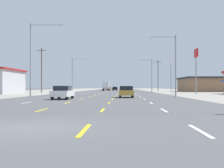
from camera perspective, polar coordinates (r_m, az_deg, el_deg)
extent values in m
plane|color=#4C4C4F|center=(75.19, 0.07, -1.64)|extent=(572.00, 572.00, 0.00)
cube|color=gray|center=(80.08, -17.92, -1.55)|extent=(28.00, 440.00, 0.01)
cube|color=gray|center=(78.23, 18.51, -1.57)|extent=(28.00, 440.00, 0.01)
cube|color=white|center=(25.04, -16.83, -3.63)|extent=(0.14, 2.60, 0.01)
cube|color=white|center=(32.21, -12.44, -2.96)|extent=(0.14, 2.60, 0.01)
cube|color=white|center=(39.51, -9.67, -2.54)|extent=(0.14, 2.60, 0.01)
cube|color=white|center=(46.86, -7.76, -2.24)|extent=(0.14, 2.60, 0.01)
cube|color=white|center=(54.26, -6.37, -2.02)|extent=(0.14, 2.60, 0.01)
cube|color=white|center=(61.68, -5.32, -1.85)|extent=(0.14, 2.60, 0.01)
cube|color=white|center=(69.12, -4.49, -1.72)|extent=(0.14, 2.60, 0.01)
cube|color=white|center=(76.57, -3.83, -1.62)|extent=(0.14, 2.60, 0.01)
cube|color=white|center=(84.03, -3.28, -1.53)|extent=(0.14, 2.60, 0.01)
cube|color=white|center=(91.50, -2.82, -1.46)|extent=(0.14, 2.60, 0.01)
cube|color=white|center=(98.97, -2.43, -1.39)|extent=(0.14, 2.60, 0.01)
cube|color=white|center=(106.45, -2.10, -1.34)|extent=(0.14, 2.60, 0.01)
cube|color=white|center=(113.93, -1.81, -1.29)|extent=(0.14, 2.60, 0.01)
cube|color=white|center=(121.41, -1.55, -1.25)|extent=(0.14, 2.60, 0.01)
cube|color=white|center=(128.89, -1.32, -1.22)|extent=(0.14, 2.60, 0.01)
cube|color=white|center=(136.38, -1.12, -1.19)|extent=(0.14, 2.60, 0.01)
cube|color=white|center=(143.86, -0.94, -1.16)|extent=(0.14, 2.60, 0.01)
cube|color=white|center=(151.35, -0.78, -1.13)|extent=(0.14, 2.60, 0.01)
cube|color=white|center=(158.84, -0.64, -1.11)|extent=(0.14, 2.60, 0.01)
cube|color=white|center=(166.33, -0.50, -1.09)|extent=(0.14, 2.60, 0.01)
cube|color=white|center=(173.82, -0.38, -1.07)|extent=(0.14, 2.60, 0.01)
cube|color=white|center=(181.31, -0.27, -1.05)|extent=(0.14, 2.60, 0.01)
cube|color=white|center=(188.81, -0.17, -1.03)|extent=(0.14, 2.60, 0.01)
cube|color=white|center=(196.30, -0.07, -1.02)|extent=(0.14, 2.60, 0.01)
cube|color=white|center=(203.79, 0.02, -1.00)|extent=(0.14, 2.60, 0.01)
cube|color=white|center=(211.29, 0.10, -0.99)|extent=(0.14, 2.60, 0.01)
cube|color=white|center=(218.78, 0.17, -0.98)|extent=(0.14, 2.60, 0.01)
cube|color=white|center=(226.28, 0.25, -0.97)|extent=(0.14, 2.60, 0.01)
cube|color=yellow|center=(16.85, -13.94, -5.11)|extent=(0.14, 2.60, 0.01)
cube|color=yellow|center=(24.12, -8.93, -3.76)|extent=(0.14, 2.60, 0.01)
cube|color=yellow|center=(31.50, -6.27, -3.03)|extent=(0.14, 2.60, 0.01)
cube|color=yellow|center=(38.93, -4.62, -2.57)|extent=(0.14, 2.60, 0.01)
cube|color=yellow|center=(46.38, -3.50, -2.26)|extent=(0.14, 2.60, 0.01)
cube|color=yellow|center=(53.84, -2.69, -2.03)|extent=(0.14, 2.60, 0.01)
cube|color=yellow|center=(61.32, -2.07, -1.86)|extent=(0.14, 2.60, 0.01)
cube|color=yellow|center=(68.80, -1.60, -1.73)|extent=(0.14, 2.60, 0.01)
cube|color=yellow|center=(76.28, -1.21, -1.62)|extent=(0.14, 2.60, 0.01)
cube|color=yellow|center=(83.77, -0.89, -1.53)|extent=(0.14, 2.60, 0.01)
cube|color=yellow|center=(91.25, -0.63, -1.46)|extent=(0.14, 2.60, 0.01)
cube|color=yellow|center=(98.74, -0.41, -1.40)|extent=(0.14, 2.60, 0.01)
cube|color=yellow|center=(106.23, -0.21, -1.34)|extent=(0.14, 2.60, 0.01)
cube|color=yellow|center=(113.73, -0.05, -1.30)|extent=(0.14, 2.60, 0.01)
cube|color=yellow|center=(121.22, 0.10, -1.25)|extent=(0.14, 2.60, 0.01)
cube|color=yellow|center=(128.72, 0.23, -1.22)|extent=(0.14, 2.60, 0.01)
cube|color=yellow|center=(136.21, 0.35, -1.19)|extent=(0.14, 2.60, 0.01)
cube|color=yellow|center=(143.71, 0.45, -1.16)|extent=(0.14, 2.60, 0.01)
cube|color=yellow|center=(151.20, 0.54, -1.13)|extent=(0.14, 2.60, 0.01)
cube|color=yellow|center=(158.70, 0.63, -1.11)|extent=(0.14, 2.60, 0.01)
cube|color=yellow|center=(166.19, 0.70, -1.09)|extent=(0.14, 2.60, 0.01)
cube|color=yellow|center=(173.69, 0.77, -1.07)|extent=(0.14, 2.60, 0.01)
cube|color=yellow|center=(181.19, 0.84, -1.05)|extent=(0.14, 2.60, 0.01)
cube|color=yellow|center=(188.69, 0.90, -1.03)|extent=(0.14, 2.60, 0.01)
cube|color=yellow|center=(196.18, 0.95, -1.02)|extent=(0.14, 2.60, 0.01)
cube|color=yellow|center=(203.68, 1.00, -1.00)|extent=(0.14, 2.60, 0.01)
cube|color=yellow|center=(211.18, 1.05, -0.99)|extent=(0.14, 2.60, 0.01)
cube|color=yellow|center=(218.68, 1.09, -0.98)|extent=(0.14, 2.60, 0.01)
cube|color=yellow|center=(226.18, 1.13, -0.97)|extent=(0.14, 2.60, 0.01)
cube|color=yellow|center=(8.81, -5.60, -9.25)|extent=(0.14, 2.60, 0.01)
cube|color=yellow|center=(16.22, -1.93, -5.30)|extent=(0.14, 2.60, 0.01)
cube|color=yellow|center=(23.69, -0.58, -3.82)|extent=(0.14, 2.60, 0.01)
cube|color=yellow|center=(31.17, 0.12, -3.06)|extent=(0.14, 2.60, 0.01)
cube|color=yellow|center=(38.66, 0.54, -2.59)|extent=(0.14, 2.60, 0.01)
cube|color=yellow|center=(46.16, 0.83, -2.27)|extent=(0.14, 2.60, 0.01)
cube|color=yellow|center=(53.65, 1.04, -2.04)|extent=(0.14, 2.60, 0.01)
cube|color=yellow|center=(61.15, 1.20, -1.87)|extent=(0.14, 2.60, 0.01)
cube|color=yellow|center=(68.65, 1.32, -1.73)|extent=(0.14, 2.60, 0.01)
cube|color=yellow|center=(76.14, 1.42, -1.62)|extent=(0.14, 2.60, 0.01)
cube|color=yellow|center=(83.64, 1.50, -1.53)|extent=(0.14, 2.60, 0.01)
cube|color=yellow|center=(91.14, 1.57, -1.46)|extent=(0.14, 2.60, 0.01)
cube|color=yellow|center=(98.64, 1.63, -1.40)|extent=(0.14, 2.60, 0.01)
cube|color=yellow|center=(106.14, 1.68, -1.34)|extent=(0.14, 2.60, 0.01)
cube|color=yellow|center=(113.64, 1.72, -1.30)|extent=(0.14, 2.60, 0.01)
cube|color=yellow|center=(121.14, 1.76, -1.25)|extent=(0.14, 2.60, 0.01)
cube|color=yellow|center=(128.64, 1.79, -1.22)|extent=(0.14, 2.60, 0.01)
cube|color=yellow|center=(136.13, 1.82, -1.19)|extent=(0.14, 2.60, 0.01)
cube|color=yellow|center=(143.63, 1.84, -1.16)|extent=(0.14, 2.60, 0.01)
cube|color=yellow|center=(151.13, 1.87, -1.13)|extent=(0.14, 2.60, 0.01)
cube|color=yellow|center=(158.63, 1.89, -1.11)|extent=(0.14, 2.60, 0.01)
cube|color=yellow|center=(166.13, 1.91, -1.09)|extent=(0.14, 2.60, 0.01)
cube|color=yellow|center=(173.63, 1.93, -1.07)|extent=(0.14, 2.60, 0.01)
cube|color=yellow|center=(181.13, 1.94, -1.05)|extent=(0.14, 2.60, 0.01)
cube|color=yellow|center=(188.63, 1.96, -1.03)|extent=(0.14, 2.60, 0.01)
cube|color=yellow|center=(196.13, 1.97, -1.02)|extent=(0.14, 2.60, 0.01)
cube|color=yellow|center=(203.63, 1.99, -1.00)|extent=(0.14, 2.60, 0.01)
cube|color=yellow|center=(211.13, 2.00, -0.99)|extent=(0.14, 2.60, 0.01)
cube|color=yellow|center=(218.63, 2.01, -0.98)|extent=(0.14, 2.60, 0.01)
cube|color=yellow|center=(226.13, 2.02, -0.96)|extent=(0.14, 2.60, 0.01)
cube|color=white|center=(9.02, 17.29, -9.02)|extent=(0.14, 2.60, 0.01)
cube|color=white|center=(16.34, 10.46, -5.25)|extent=(0.14, 2.60, 0.01)
cube|color=white|center=(23.77, 7.89, -3.81)|extent=(0.14, 2.60, 0.01)
cube|color=white|center=(31.24, 6.55, -3.05)|extent=(0.14, 2.60, 0.01)
cube|color=white|center=(38.71, 5.73, -2.58)|extent=(0.14, 2.60, 0.01)
cube|color=white|center=(46.20, 5.18, -2.27)|extent=(0.14, 2.60, 0.01)
cube|color=white|center=(53.69, 4.78, -2.04)|extent=(0.14, 2.60, 0.01)
cube|color=white|center=(61.18, 4.48, -1.87)|extent=(0.14, 2.60, 0.01)
cube|color=white|center=(68.67, 4.24, -1.73)|extent=(0.14, 2.60, 0.01)
cube|color=white|center=(76.17, 4.06, -1.62)|extent=(0.14, 2.60, 0.01)
cube|color=white|center=(83.66, 3.90, -1.53)|extent=(0.14, 2.60, 0.01)
cube|color=white|center=(91.16, 3.77, -1.46)|extent=(0.14, 2.60, 0.01)
cube|color=white|center=(98.66, 3.66, -1.40)|extent=(0.14, 2.60, 0.01)
cube|color=white|center=(106.16, 3.57, -1.34)|extent=(0.14, 2.60, 0.01)
cube|color=white|center=(113.65, 3.48, -1.30)|extent=(0.14, 2.60, 0.01)
cube|color=white|center=(121.15, 3.41, -1.25)|extent=(0.14, 2.60, 0.01)
cube|color=white|center=(128.65, 3.35, -1.22)|extent=(0.14, 2.60, 0.01)
cube|color=white|center=(136.15, 3.29, -1.19)|extent=(0.14, 2.60, 0.01)
cube|color=white|center=(143.65, 3.24, -1.16)|extent=(0.14, 2.60, 0.01)
cube|color=white|center=(151.15, 3.20, -1.13)|extent=(0.14, 2.60, 0.01)
cube|color=white|center=(158.64, 3.15, -1.11)|extent=(0.14, 2.60, 0.01)
cube|color=white|center=(166.14, 3.12, -1.09)|extent=(0.14, 2.60, 0.01)
cube|color=white|center=(173.64, 3.08, -1.07)|extent=(0.14, 2.60, 0.01)
cube|color=white|center=(181.14, 3.05, -1.05)|extent=(0.14, 2.60, 0.01)
cube|color=white|center=(188.64, 3.02, -1.03)|extent=(0.14, 2.60, 0.01)
cube|color=white|center=(196.14, 3.00, -1.02)|extent=(0.14, 2.60, 0.01)
cube|color=white|center=(203.64, 2.97, -1.00)|extent=(0.14, 2.60, 0.01)
cube|color=white|center=(211.14, 2.95, -0.99)|extent=(0.14, 2.60, 0.01)
cube|color=white|center=(218.64, 2.93, -0.98)|extent=(0.14, 2.60, 0.01)
cube|color=white|center=(226.14, 2.91, -0.96)|extent=(0.14, 2.60, 0.01)
cube|color=white|center=(31.42, -9.91, -1.89)|extent=(1.80, 4.50, 0.62)
cube|color=black|center=(31.31, -9.95, -0.85)|extent=(1.62, 2.10, 0.52)
cylinder|color=black|center=(33.11, -10.65, -2.36)|extent=(0.22, 0.64, 0.64)
cylinder|color=black|center=(32.80, -8.03, -2.38)|extent=(0.22, 0.64, 0.64)
cylinder|color=black|center=(30.10, -11.98, -2.53)|extent=(0.22, 0.64, 0.64)
cylinder|color=black|center=(29.75, -9.10, -2.56)|extent=(0.22, 0.64, 0.64)
cube|color=#B28C33|center=(36.07, 2.90, -1.74)|extent=(1.80, 4.50, 0.62)
cube|color=black|center=(35.96, 2.90, -0.83)|extent=(1.62, 2.10, 0.52)
cylinder|color=black|center=(37.63, 1.70, -2.16)|extent=(0.22, 0.64, 0.64)
cylinder|color=black|center=(37.64, 4.05, -2.16)|extent=(0.22, 0.64, 0.64)
cylinder|color=black|center=(34.53, 1.65, -2.30)|extent=(0.22, 0.64, 0.64)
cylinder|color=black|center=(34.54, 4.20, -2.30)|extent=(0.22, 0.64, 0.64)
cube|color=black|center=(102.49, 0.60, -1.02)|extent=(1.80, 4.50, 0.62)
cube|color=black|center=(102.38, 0.60, -0.70)|extent=(1.62, 2.10, 0.52)
cylinder|color=black|center=(104.06, 0.20, -1.18)|extent=(0.22, 0.64, 0.64)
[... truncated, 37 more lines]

